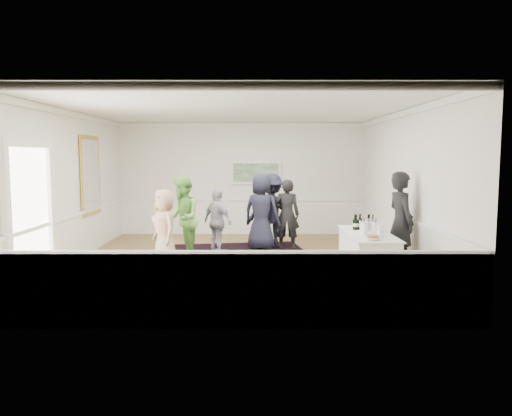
{
  "coord_description": "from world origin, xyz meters",
  "views": [
    {
      "loc": [
        0.42,
        -10.33,
        2.26
      ],
      "look_at": [
        0.41,
        0.2,
        1.15
      ],
      "focal_mm": 35.0,
      "sensor_mm": 36.0,
      "label": 1
    }
  ],
  "objects_px": {
    "guest_green": "(182,219)",
    "guest_dark_b": "(287,215)",
    "guest_lilac": "(218,222)",
    "guest_dark_a": "(272,211)",
    "serving_table": "(368,255)",
    "bartender": "(401,222)",
    "guest_navy": "(262,212)",
    "guest_tan": "(165,228)",
    "ice_bucket": "(370,225)",
    "nut_bowl": "(373,238)"
  },
  "relations": [
    {
      "from": "serving_table",
      "to": "ice_bucket",
      "type": "height_order",
      "value": "ice_bucket"
    },
    {
      "from": "guest_dark_b",
      "to": "ice_bucket",
      "type": "xyz_separation_m",
      "value": [
        1.42,
        -2.59,
        0.1
      ]
    },
    {
      "from": "guest_tan",
      "to": "guest_green",
      "type": "height_order",
      "value": "guest_green"
    },
    {
      "from": "guest_dark_a",
      "to": "bartender",
      "type": "bearing_deg",
      "value": 132.29
    },
    {
      "from": "bartender",
      "to": "guest_dark_a",
      "type": "relative_size",
      "value": 1.08
    },
    {
      "from": "nut_bowl",
      "to": "guest_tan",
      "type": "bearing_deg",
      "value": 156.02
    },
    {
      "from": "guest_navy",
      "to": "guest_dark_b",
      "type": "bearing_deg",
      "value": -150.02
    },
    {
      "from": "guest_tan",
      "to": "ice_bucket",
      "type": "relative_size",
      "value": 6.1
    },
    {
      "from": "guest_lilac",
      "to": "ice_bucket",
      "type": "height_order",
      "value": "guest_lilac"
    },
    {
      "from": "nut_bowl",
      "to": "guest_navy",
      "type": "bearing_deg",
      "value": 117.88
    },
    {
      "from": "ice_bucket",
      "to": "guest_tan",
      "type": "bearing_deg",
      "value": 169.71
    },
    {
      "from": "serving_table",
      "to": "guest_tan",
      "type": "relative_size",
      "value": 1.31
    },
    {
      "from": "guest_dark_a",
      "to": "guest_dark_b",
      "type": "distance_m",
      "value": 0.47
    },
    {
      "from": "guest_lilac",
      "to": "guest_dark_b",
      "type": "distance_m",
      "value": 1.72
    },
    {
      "from": "guest_dark_b",
      "to": "bartender",
      "type": "bearing_deg",
      "value": 134.69
    },
    {
      "from": "guest_tan",
      "to": "guest_navy",
      "type": "height_order",
      "value": "guest_navy"
    },
    {
      "from": "guest_dark_b",
      "to": "nut_bowl",
      "type": "xyz_separation_m",
      "value": [
        1.25,
        -3.57,
        0.03
      ]
    },
    {
      "from": "guest_green",
      "to": "nut_bowl",
      "type": "relative_size",
      "value": 6.69
    },
    {
      "from": "guest_tan",
      "to": "guest_green",
      "type": "xyz_separation_m",
      "value": [
        0.28,
        0.56,
        0.12
      ]
    },
    {
      "from": "ice_bucket",
      "to": "guest_green",
      "type": "bearing_deg",
      "value": 160.96
    },
    {
      "from": "guest_tan",
      "to": "guest_lilac",
      "type": "distance_m",
      "value": 1.62
    },
    {
      "from": "guest_dark_a",
      "to": "guest_navy",
      "type": "height_order",
      "value": "guest_navy"
    },
    {
      "from": "guest_navy",
      "to": "serving_table",
      "type": "bearing_deg",
      "value": 149.01
    },
    {
      "from": "guest_dark_b",
      "to": "nut_bowl",
      "type": "relative_size",
      "value": 6.24
    },
    {
      "from": "guest_lilac",
      "to": "guest_navy",
      "type": "distance_m",
      "value": 1.14
    },
    {
      "from": "guest_dark_a",
      "to": "guest_dark_b",
      "type": "height_order",
      "value": "guest_dark_a"
    },
    {
      "from": "serving_table",
      "to": "guest_lilac",
      "type": "bearing_deg",
      "value": 143.14
    },
    {
      "from": "guest_dark_a",
      "to": "guest_green",
      "type": "bearing_deg",
      "value": 39.9
    },
    {
      "from": "guest_lilac",
      "to": "guest_dark_a",
      "type": "relative_size",
      "value": 0.84
    },
    {
      "from": "guest_green",
      "to": "guest_lilac",
      "type": "distance_m",
      "value": 1.02
    },
    {
      "from": "guest_dark_a",
      "to": "guest_dark_b",
      "type": "bearing_deg",
      "value": 139.46
    },
    {
      "from": "guest_navy",
      "to": "guest_dark_a",
      "type": "bearing_deg",
      "value": -99.87
    },
    {
      "from": "bartender",
      "to": "guest_navy",
      "type": "bearing_deg",
      "value": 37.27
    },
    {
      "from": "guest_green",
      "to": "guest_navy",
      "type": "xyz_separation_m",
      "value": [
        1.71,
        1.23,
        0.01
      ]
    },
    {
      "from": "guest_tan",
      "to": "guest_dark_b",
      "type": "bearing_deg",
      "value": 93.42
    },
    {
      "from": "serving_table",
      "to": "guest_dark_b",
      "type": "distance_m",
      "value": 3.12
    },
    {
      "from": "serving_table",
      "to": "bartender",
      "type": "xyz_separation_m",
      "value": [
        0.72,
        0.4,
        0.56
      ]
    },
    {
      "from": "serving_table",
      "to": "nut_bowl",
      "type": "xyz_separation_m",
      "value": [
        -0.09,
        -0.78,
        0.45
      ]
    },
    {
      "from": "serving_table",
      "to": "guest_navy",
      "type": "bearing_deg",
      "value": 125.55
    },
    {
      "from": "bartender",
      "to": "guest_tan",
      "type": "bearing_deg",
      "value": 71.87
    },
    {
      "from": "ice_bucket",
      "to": "bartender",
      "type": "bearing_deg",
      "value": 17.29
    },
    {
      "from": "guest_dark_a",
      "to": "ice_bucket",
      "type": "bearing_deg",
      "value": 122.03
    },
    {
      "from": "guest_navy",
      "to": "bartender",
      "type": "bearing_deg",
      "value": 162.33
    },
    {
      "from": "guest_dark_a",
      "to": "ice_bucket",
      "type": "xyz_separation_m",
      "value": [
        1.77,
        -2.9,
        0.05
      ]
    },
    {
      "from": "guest_green",
      "to": "guest_dark_b",
      "type": "bearing_deg",
      "value": 106.71
    },
    {
      "from": "guest_green",
      "to": "guest_lilac",
      "type": "xyz_separation_m",
      "value": [
        0.7,
        0.73,
        -0.16
      ]
    },
    {
      "from": "guest_dark_b",
      "to": "guest_tan",
      "type": "bearing_deg",
      "value": 39.6
    },
    {
      "from": "guest_green",
      "to": "guest_dark_a",
      "type": "height_order",
      "value": "guest_green"
    },
    {
      "from": "bartender",
      "to": "guest_tan",
      "type": "distance_m",
      "value": 4.68
    },
    {
      "from": "guest_dark_a",
      "to": "guest_navy",
      "type": "xyz_separation_m",
      "value": [
        -0.25,
        -0.38,
        0.01
      ]
    }
  ]
}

